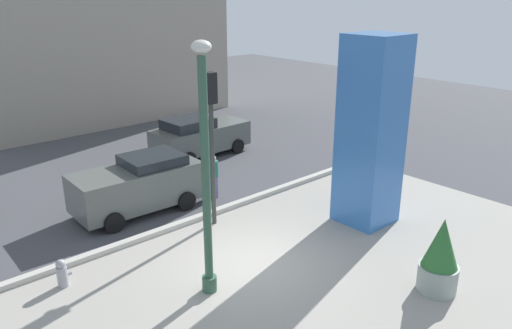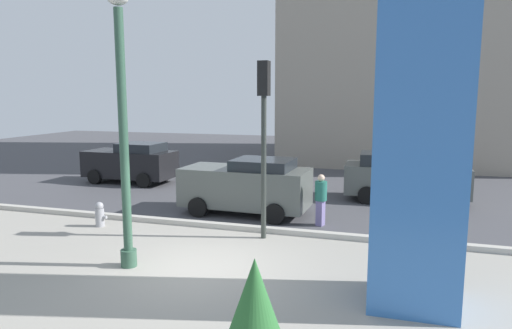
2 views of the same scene
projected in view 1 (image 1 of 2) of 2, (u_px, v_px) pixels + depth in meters
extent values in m
plane|color=#47474C|center=(171.00, 215.00, 16.45)|extent=(60.00, 60.00, 0.00)
cube|color=#9E998E|center=(306.00, 294.00, 12.24)|extent=(18.00, 10.00, 0.02)
cube|color=#B7B2A8|center=(186.00, 222.00, 15.81)|extent=(18.00, 0.24, 0.16)
cylinder|color=#335642|center=(210.00, 284.00, 12.31)|extent=(0.36, 0.36, 0.40)
cylinder|color=#335642|center=(206.00, 183.00, 11.42)|extent=(0.20, 0.20, 5.70)
ellipsoid|color=silver|center=(201.00, 47.00, 10.42)|extent=(0.44, 0.44, 0.28)
cube|color=#3870BC|center=(371.00, 132.00, 15.19)|extent=(1.56, 1.56, 5.82)
cylinder|color=gray|center=(437.00, 278.00, 12.25)|extent=(0.96, 0.96, 0.70)
cylinder|color=#382819|center=(439.00, 266.00, 12.14)|extent=(0.88, 0.88, 0.04)
cone|color=#2D6B33|center=(442.00, 243.00, 11.93)|extent=(0.85, 0.85, 1.24)
cylinder|color=#99999E|center=(62.00, 277.00, 12.46)|extent=(0.26, 0.26, 0.55)
sphere|color=#99999E|center=(61.00, 264.00, 12.34)|extent=(0.24, 0.24, 0.24)
cylinder|color=#99999E|center=(69.00, 273.00, 12.55)|extent=(0.12, 0.10, 0.10)
cylinder|color=#333833|center=(213.00, 166.00, 15.26)|extent=(0.14, 0.14, 3.86)
cube|color=black|center=(210.00, 88.00, 14.47)|extent=(0.28, 0.32, 0.90)
sphere|color=red|center=(207.00, 96.00, 14.68)|extent=(0.18, 0.18, 0.18)
cube|color=#565B56|center=(201.00, 138.00, 22.13)|extent=(4.39, 1.92, 1.06)
cube|color=#1E2328|center=(188.00, 124.00, 21.46)|extent=(2.00, 1.63, 0.43)
cylinder|color=black|center=(212.00, 138.00, 23.78)|extent=(0.65, 0.24, 0.64)
cylinder|color=black|center=(237.00, 146.00, 22.56)|extent=(0.65, 0.24, 0.64)
cylinder|color=black|center=(164.00, 150.00, 22.02)|extent=(0.65, 0.24, 0.64)
cylinder|color=black|center=(189.00, 159.00, 20.81)|extent=(0.65, 0.24, 0.64)
cube|color=#565B56|center=(137.00, 186.00, 16.47)|extent=(4.21, 1.98, 1.24)
cube|color=#1E2328|center=(152.00, 160.00, 16.59)|extent=(1.93, 1.67, 0.33)
cylinder|color=black|center=(114.00, 222.00, 15.23)|extent=(0.65, 0.25, 0.64)
cylinder|color=black|center=(90.00, 204.00, 16.55)|extent=(0.65, 0.25, 0.64)
cylinder|color=black|center=(186.00, 201.00, 16.78)|extent=(0.65, 0.25, 0.64)
cylinder|color=black|center=(159.00, 185.00, 18.10)|extent=(0.65, 0.25, 0.64)
cube|color=slate|center=(214.00, 187.00, 17.79)|extent=(0.26, 0.32, 0.77)
cylinder|color=#236656|center=(213.00, 169.00, 17.56)|extent=(0.43, 0.43, 0.58)
sphere|color=beige|center=(213.00, 158.00, 17.43)|extent=(0.21, 0.21, 0.21)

